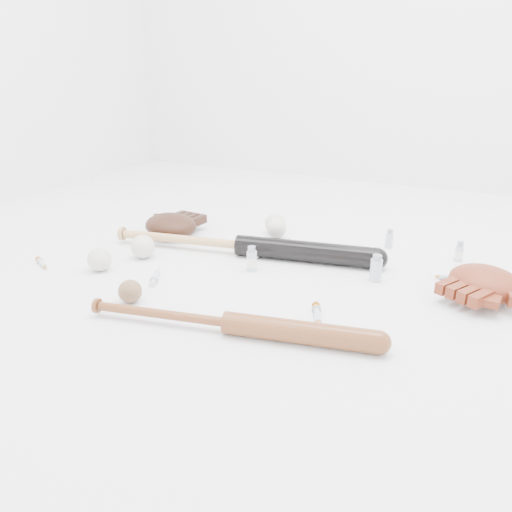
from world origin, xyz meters
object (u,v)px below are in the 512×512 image
at_px(bat_wood, 228,323).
at_px(pedestal, 276,243).
at_px(bat_dark, 240,245).
at_px(glove_dark, 171,225).

bearing_deg(bat_wood, pedestal, 91.41).
xyz_separation_m(bat_wood, pedestal, (-0.14, 0.63, -0.01)).
bearing_deg(bat_dark, bat_wood, -75.85).
xyz_separation_m(bat_dark, glove_dark, (-0.34, 0.06, 0.01)).
distance_m(bat_wood, glove_dark, 0.80).
bearing_deg(glove_dark, pedestal, 13.82).
bearing_deg(pedestal, glove_dark, -171.73).
distance_m(bat_wood, pedestal, 0.64).
distance_m(bat_dark, glove_dark, 0.35).
height_order(glove_dark, pedestal, glove_dark).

